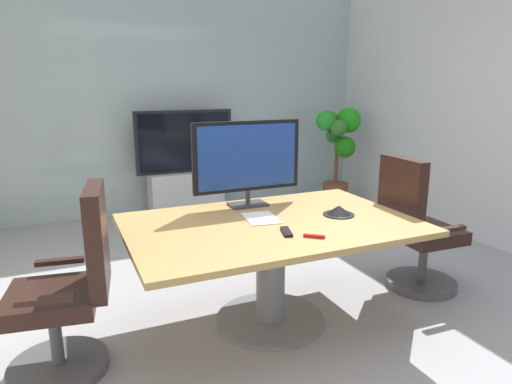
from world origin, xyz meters
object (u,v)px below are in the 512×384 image
tv_monitor (247,159)px  conference_phone (339,211)px  office_chair_left (70,298)px  potted_plant (338,144)px  conference_table (271,247)px  remote_control (286,232)px  wall_display_unit (186,180)px  office_chair_right (416,235)px

tv_monitor → conference_phone: (0.49, -0.50, -0.33)m
office_chair_left → potted_plant: 4.27m
potted_plant → conference_table: bearing=-131.5°
office_chair_left → remote_control: office_chair_left is taller
tv_monitor → potted_plant: tv_monitor is taller
conference_table → office_chair_left: office_chair_left is taller
conference_table → wall_display_unit: size_ratio=1.45×
conference_table → wall_display_unit: wall_display_unit is taller
potted_plant → conference_phone: bearing=-123.6°
conference_table → potted_plant: size_ratio=1.46×
conference_phone → remote_control: size_ratio=1.29×
conference_phone → remote_control: (-0.52, -0.20, -0.02)m
wall_display_unit → conference_phone: size_ratio=5.95×
tv_monitor → conference_phone: tv_monitor is taller
office_chair_right → potted_plant: size_ratio=0.84×
conference_table → wall_display_unit: bearing=86.7°
office_chair_left → conference_table: bearing=100.2°
tv_monitor → wall_display_unit: 2.45m
potted_plant → conference_phone: size_ratio=5.93×
office_chair_left → remote_control: 1.32m
conference_table → tv_monitor: tv_monitor is taller
conference_table → potted_plant: (2.17, 2.45, 0.28)m
office_chair_right → conference_phone: 0.83m
wall_display_unit → remote_control: 3.07m
office_chair_right → remote_control: 1.34m
conference_table → tv_monitor: size_ratio=2.26×
office_chair_left → wall_display_unit: wall_display_unit is taller
conference_table → office_chair_right: size_ratio=1.75×
office_chair_left → wall_display_unit: size_ratio=0.83×
office_chair_left → conference_phone: size_ratio=4.95×
office_chair_left → tv_monitor: size_ratio=1.30×
tv_monitor → remote_control: size_ratio=4.94×
conference_table → conference_phone: (0.51, -0.05, 0.21)m
office_chair_right → potted_plant: bearing=-17.9°
tv_monitor → remote_control: bearing=-92.4°
wall_display_unit → conference_phone: 2.89m
conference_table → wall_display_unit: 2.81m
conference_phone → remote_control: 0.55m
office_chair_left → office_chair_right: same height
potted_plant → remote_control: 3.47m
wall_display_unit → potted_plant: (2.00, -0.35, 0.39)m
conference_phone → remote_control: conference_phone is taller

